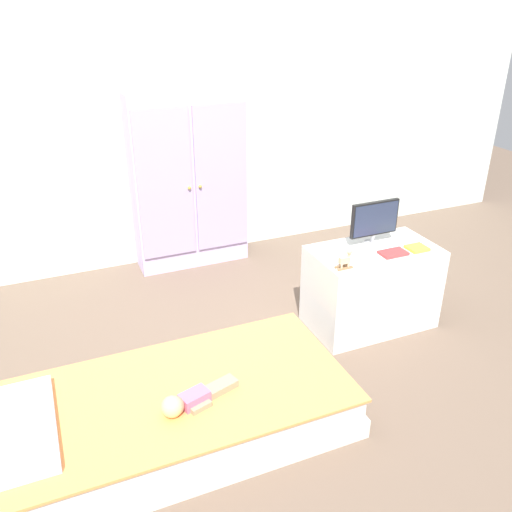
{
  "coord_description": "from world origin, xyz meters",
  "views": [
    {
      "loc": [
        -0.9,
        -2.26,
        1.89
      ],
      "look_at": [
        0.18,
        0.3,
        0.53
      ],
      "focal_mm": 37.54,
      "sensor_mm": 36.0,
      "label": 1
    }
  ],
  "objects_px": {
    "tv_monitor": "(375,220)",
    "book_yellow": "(417,248)",
    "bed": "(170,413)",
    "doll": "(186,401)",
    "tv_stand": "(371,287)",
    "rocking_horse_toy": "(346,260)",
    "book_red": "(393,253)",
    "wardrobe": "(189,181)"
  },
  "relations": [
    {
      "from": "tv_stand",
      "to": "doll",
      "type": "bearing_deg",
      "value": -157.45
    },
    {
      "from": "doll",
      "to": "book_yellow",
      "type": "distance_m",
      "value": 1.66
    },
    {
      "from": "doll",
      "to": "book_yellow",
      "type": "height_order",
      "value": "book_yellow"
    },
    {
      "from": "tv_stand",
      "to": "tv_monitor",
      "type": "relative_size",
      "value": 2.41
    },
    {
      "from": "rocking_horse_toy",
      "to": "book_yellow",
      "type": "relative_size",
      "value": 0.98
    },
    {
      "from": "doll",
      "to": "tv_stand",
      "type": "xyz_separation_m",
      "value": [
        1.35,
        0.56,
        -0.01
      ]
    },
    {
      "from": "wardrobe",
      "to": "rocking_horse_toy",
      "type": "relative_size",
      "value": 11.37
    },
    {
      "from": "doll",
      "to": "tv_stand",
      "type": "distance_m",
      "value": 1.46
    },
    {
      "from": "doll",
      "to": "wardrobe",
      "type": "relative_size",
      "value": 0.3
    },
    {
      "from": "bed",
      "to": "tv_monitor",
      "type": "height_order",
      "value": "tv_monitor"
    },
    {
      "from": "tv_monitor",
      "to": "rocking_horse_toy",
      "type": "distance_m",
      "value": 0.4
    },
    {
      "from": "doll",
      "to": "rocking_horse_toy",
      "type": "relative_size",
      "value": 3.37
    },
    {
      "from": "tv_stand",
      "to": "book_red",
      "type": "distance_m",
      "value": 0.29
    },
    {
      "from": "wardrobe",
      "to": "book_red",
      "type": "xyz_separation_m",
      "value": [
        0.82,
        -1.38,
        -0.13
      ]
    },
    {
      "from": "wardrobe",
      "to": "tv_monitor",
      "type": "bearing_deg",
      "value": -56.6
    },
    {
      "from": "tv_monitor",
      "to": "book_red",
      "type": "relative_size",
      "value": 1.99
    },
    {
      "from": "bed",
      "to": "doll",
      "type": "xyz_separation_m",
      "value": [
        0.05,
        -0.12,
        0.15
      ]
    },
    {
      "from": "doll",
      "to": "tv_stand",
      "type": "bearing_deg",
      "value": 22.55
    },
    {
      "from": "tv_monitor",
      "to": "bed",
      "type": "bearing_deg",
      "value": -160.38
    },
    {
      "from": "wardrobe",
      "to": "tv_stand",
      "type": "distance_m",
      "value": 1.54
    },
    {
      "from": "book_red",
      "to": "book_yellow",
      "type": "xyz_separation_m",
      "value": [
        0.17,
        0.0,
        0.0
      ]
    },
    {
      "from": "wardrobe",
      "to": "book_yellow",
      "type": "bearing_deg",
      "value": -54.14
    },
    {
      "from": "rocking_horse_toy",
      "to": "tv_stand",
      "type": "bearing_deg",
      "value": 25.43
    },
    {
      "from": "bed",
      "to": "book_yellow",
      "type": "relative_size",
      "value": 14.59
    },
    {
      "from": "doll",
      "to": "tv_monitor",
      "type": "relative_size",
      "value": 1.22
    },
    {
      "from": "bed",
      "to": "rocking_horse_toy",
      "type": "distance_m",
      "value": 1.23
    },
    {
      "from": "wardrobe",
      "to": "tv_monitor",
      "type": "xyz_separation_m",
      "value": [
        0.8,
        -1.21,
        0.02
      ]
    },
    {
      "from": "bed",
      "to": "tv_monitor",
      "type": "relative_size",
      "value": 5.38
    },
    {
      "from": "tv_monitor",
      "to": "rocking_horse_toy",
      "type": "height_order",
      "value": "tv_monitor"
    },
    {
      "from": "bed",
      "to": "book_red",
      "type": "relative_size",
      "value": 10.69
    },
    {
      "from": "bed",
      "to": "tv_stand",
      "type": "distance_m",
      "value": 1.47
    },
    {
      "from": "bed",
      "to": "book_red",
      "type": "height_order",
      "value": "book_red"
    },
    {
      "from": "tv_monitor",
      "to": "book_red",
      "type": "height_order",
      "value": "tv_monitor"
    },
    {
      "from": "tv_monitor",
      "to": "book_yellow",
      "type": "relative_size",
      "value": 2.71
    },
    {
      "from": "tv_stand",
      "to": "wardrobe",
      "type": "bearing_deg",
      "value": 120.96
    },
    {
      "from": "doll",
      "to": "rocking_horse_toy",
      "type": "distance_m",
      "value": 1.17
    },
    {
      "from": "bed",
      "to": "rocking_horse_toy",
      "type": "xyz_separation_m",
      "value": [
        1.1,
        0.29,
        0.46
      ]
    },
    {
      "from": "wardrobe",
      "to": "doll",
      "type": "bearing_deg",
      "value": -107.49
    },
    {
      "from": "doll",
      "to": "tv_monitor",
      "type": "bearing_deg",
      "value": 24.73
    },
    {
      "from": "tv_stand",
      "to": "tv_monitor",
      "type": "distance_m",
      "value": 0.42
    },
    {
      "from": "bed",
      "to": "rocking_horse_toy",
      "type": "bearing_deg",
      "value": 14.93
    },
    {
      "from": "wardrobe",
      "to": "tv_monitor",
      "type": "height_order",
      "value": "wardrobe"
    }
  ]
}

